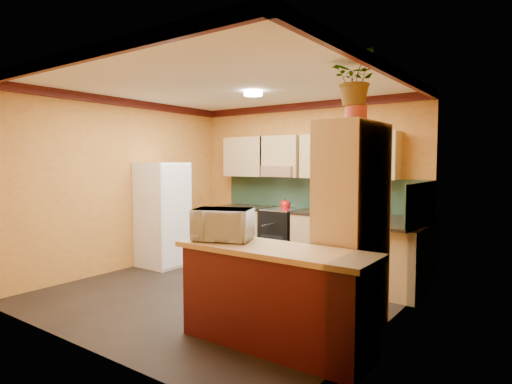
% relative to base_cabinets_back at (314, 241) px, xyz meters
% --- Properties ---
extents(room_shell, '(4.24, 4.24, 2.72)m').
position_rel_base_cabinets_back_xyz_m(room_shell, '(-0.32, -1.52, 1.65)').
color(room_shell, black).
rests_on(room_shell, ground).
extents(base_cabinets_back, '(3.65, 0.60, 0.88)m').
position_rel_base_cabinets_back_xyz_m(base_cabinets_back, '(0.00, 0.00, 0.00)').
color(base_cabinets_back, tan).
rests_on(base_cabinets_back, ground).
extents(countertop_back, '(3.65, 0.62, 0.04)m').
position_rel_base_cabinets_back_xyz_m(countertop_back, '(0.00, -0.00, 0.46)').
color(countertop_back, black).
rests_on(countertop_back, base_cabinets_back).
extents(stove, '(0.58, 0.58, 0.91)m').
position_rel_base_cabinets_back_xyz_m(stove, '(-0.62, -0.00, 0.02)').
color(stove, black).
rests_on(stove, ground).
extents(kettle, '(0.21, 0.21, 0.18)m').
position_rel_base_cabinets_back_xyz_m(kettle, '(-0.53, -0.05, 0.56)').
color(kettle, '#AB0D0B').
rests_on(kettle, stove).
extents(sink, '(0.48, 0.40, 0.03)m').
position_rel_base_cabinets_back_xyz_m(sink, '(0.77, 0.00, 0.50)').
color(sink, silver).
rests_on(sink, countertop_back).
extents(base_cabinets_right, '(0.60, 0.80, 0.88)m').
position_rel_base_cabinets_back_xyz_m(base_cabinets_right, '(1.46, -0.69, 0.00)').
color(base_cabinets_right, tan).
rests_on(base_cabinets_right, ground).
extents(countertop_right, '(0.62, 0.80, 0.04)m').
position_rel_base_cabinets_back_xyz_m(countertop_right, '(1.46, -0.69, 0.46)').
color(countertop_right, black).
rests_on(countertop_right, base_cabinets_right).
extents(fridge, '(0.68, 0.66, 1.70)m').
position_rel_base_cabinets_back_xyz_m(fridge, '(-2.09, -1.32, 0.41)').
color(fridge, white).
rests_on(fridge, ground).
extents(pantry, '(0.48, 0.90, 2.10)m').
position_rel_base_cabinets_back_xyz_m(pantry, '(1.51, -2.04, 0.61)').
color(pantry, tan).
rests_on(pantry, ground).
extents(fern_pot, '(0.22, 0.22, 0.16)m').
position_rel_base_cabinets_back_xyz_m(fern_pot, '(1.51, -1.99, 1.74)').
color(fern_pot, '#AA3A29').
rests_on(fern_pot, pantry).
extents(fern, '(0.53, 0.48, 0.52)m').
position_rel_base_cabinets_back_xyz_m(fern, '(1.51, -1.99, 2.08)').
color(fern, tan).
rests_on(fern, fern_pot).
extents(breakfast_bar, '(1.80, 0.55, 0.88)m').
position_rel_base_cabinets_back_xyz_m(breakfast_bar, '(1.10, -2.85, 0.00)').
color(breakfast_bar, '#4A1112').
rests_on(breakfast_bar, ground).
extents(bar_top, '(1.90, 0.65, 0.05)m').
position_rel_base_cabinets_back_xyz_m(bar_top, '(1.10, -2.85, 0.47)').
color(bar_top, tan).
rests_on(bar_top, breakfast_bar).
extents(microwave, '(0.67, 0.57, 0.31)m').
position_rel_base_cabinets_back_xyz_m(microwave, '(0.48, -2.85, 0.65)').
color(microwave, white).
rests_on(microwave, bar_top).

